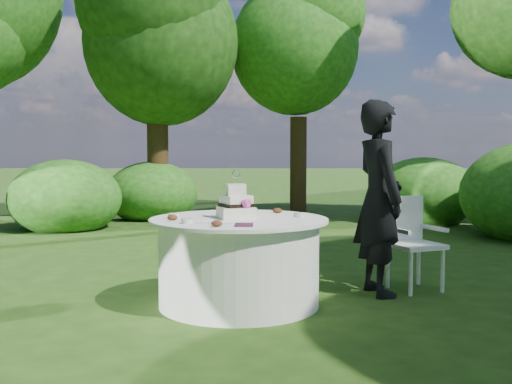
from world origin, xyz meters
TOP-DOWN VIEW (x-y plane):
  - ground at (0.00, 0.00)m, footprint 80.00×80.00m
  - napkins at (0.06, -0.53)m, footprint 0.14×0.14m
  - feather_plume at (-0.20, -0.34)m, footprint 0.48×0.07m
  - guest at (1.31, 0.42)m, footprint 0.57×0.75m
  - table at (0.00, 0.00)m, footprint 1.56×1.56m
  - cake at (-0.02, 0.01)m, footprint 0.37×0.37m
  - chair at (1.66, 0.65)m, footprint 0.59×0.59m
  - votives at (-0.15, -0.08)m, footprint 1.21×0.55m
  - petal_cups at (-0.12, -0.10)m, footprint 1.00×1.09m

SIDE VIEW (x-z plane):
  - ground at x=0.00m, z-range 0.00..0.00m
  - table at x=0.00m, z-range 0.00..0.77m
  - chair at x=1.66m, z-range 0.07..0.97m
  - feather_plume at x=-0.20m, z-range 0.77..0.78m
  - napkins at x=0.06m, z-range 0.77..0.79m
  - votives at x=-0.15m, z-range 0.77..0.81m
  - petal_cups at x=-0.12m, z-range 0.77..0.82m
  - cake at x=-0.02m, z-range 0.67..1.09m
  - guest at x=1.31m, z-range 0.00..1.83m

